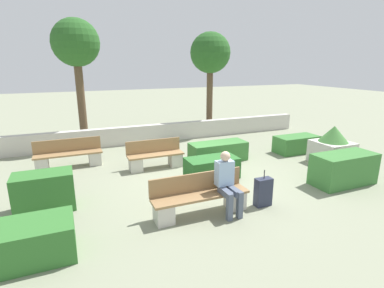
% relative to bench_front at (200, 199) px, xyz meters
% --- Properties ---
extents(ground_plane, '(60.00, 60.00, 0.00)m').
position_rel_bench_front_xyz_m(ground_plane, '(1.11, 1.79, -0.34)').
color(ground_plane, gray).
extents(perimeter_wall, '(13.01, 0.30, 0.72)m').
position_rel_bench_front_xyz_m(perimeter_wall, '(1.11, 6.30, 0.02)').
color(perimeter_wall, beige).
rests_on(perimeter_wall, ground_plane).
extents(bench_front, '(2.12, 0.49, 0.86)m').
position_rel_bench_front_xyz_m(bench_front, '(0.00, 0.00, 0.00)').
color(bench_front, '#937047').
rests_on(bench_front, ground_plane).
extents(bench_left_side, '(1.71, 0.48, 0.86)m').
position_rel_bench_front_xyz_m(bench_left_side, '(-0.06, 3.19, -0.02)').
color(bench_left_side, '#937047').
rests_on(bench_left_side, ground_plane).
extents(bench_right_side, '(1.99, 0.49, 0.86)m').
position_rel_bench_front_xyz_m(bench_right_side, '(-2.51, 4.32, -0.01)').
color(bench_right_side, '#937047').
rests_on(bench_right_side, ground_plane).
extents(person_seated_man, '(0.38, 0.64, 1.34)m').
position_rel_bench_front_xyz_m(person_seated_man, '(0.56, -0.14, 0.40)').
color(person_seated_man, '#515B70').
rests_on(person_seated_man, ground_plane).
extents(hedge_block_near_left, '(1.89, 0.75, 0.62)m').
position_rel_bench_front_xyz_m(hedge_block_near_left, '(2.05, 3.08, -0.03)').
color(hedge_block_near_left, '#3D7A38').
rests_on(hedge_block_near_left, ground_plane).
extents(hedge_block_near_right, '(1.72, 0.78, 0.83)m').
position_rel_bench_front_xyz_m(hedge_block_near_right, '(4.20, 0.03, 0.08)').
color(hedge_block_near_right, '#3D7A38').
rests_on(hedge_block_near_right, ground_plane).
extents(hedge_block_mid_left, '(1.45, 0.75, 0.58)m').
position_rel_bench_front_xyz_m(hedge_block_mid_left, '(1.17, 1.78, -0.05)').
color(hedge_block_mid_left, '#286028').
rests_on(hedge_block_mid_left, ground_plane).
extents(hedge_block_mid_right, '(1.22, 0.67, 0.84)m').
position_rel_bench_front_xyz_m(hedge_block_mid_right, '(-3.05, 1.51, 0.08)').
color(hedge_block_mid_right, '#33702D').
rests_on(hedge_block_mid_right, ground_plane).
extents(hedge_block_far_left, '(1.57, 0.76, 0.60)m').
position_rel_bench_front_xyz_m(hedge_block_far_left, '(5.12, 2.86, -0.04)').
color(hedge_block_far_left, '#3D7A38').
rests_on(hedge_block_far_left, ground_plane).
extents(hedge_block_far_right, '(1.17, 0.89, 0.63)m').
position_rel_bench_front_xyz_m(hedge_block_far_right, '(-3.09, -0.31, -0.03)').
color(hedge_block_far_right, '#33702D').
rests_on(hedge_block_far_right, ground_plane).
extents(planter_corner_left, '(1.07, 1.07, 1.23)m').
position_rel_bench_front_xyz_m(planter_corner_left, '(5.30, 1.43, 0.22)').
color(planter_corner_left, beige).
rests_on(planter_corner_left, ground_plane).
extents(suitcase, '(0.38, 0.21, 0.85)m').
position_rel_bench_front_xyz_m(suitcase, '(1.47, -0.20, -0.01)').
color(suitcase, '#282D42').
rests_on(suitcase, ground_plane).
extents(tree_leftmost, '(1.76, 1.76, 4.75)m').
position_rel_bench_front_xyz_m(tree_leftmost, '(-1.85, 7.14, 3.41)').
color(tree_leftmost, brown).
rests_on(tree_leftmost, ground_plane).
extents(tree_center_left, '(1.79, 1.79, 4.48)m').
position_rel_bench_front_xyz_m(tree_center_left, '(3.71, 7.13, 3.16)').
color(tree_center_left, brown).
rests_on(tree_center_left, ground_plane).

